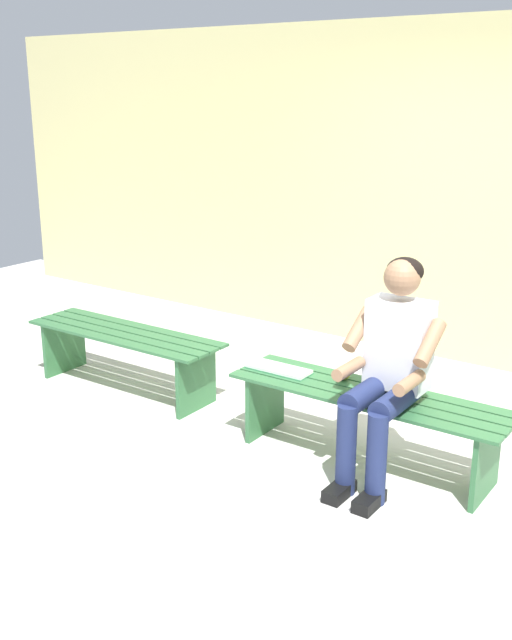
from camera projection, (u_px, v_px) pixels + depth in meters
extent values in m
cube|color=beige|center=(126.00, 486.00, 4.27)|extent=(10.00, 7.00, 0.04)
cube|color=#D1C684|center=(440.00, 193.00, 6.02)|extent=(9.50, 0.24, 2.63)
cube|color=#2D6038|center=(381.00, 385.00, 4.51)|extent=(1.66, 0.12, 0.02)
cube|color=#2D6038|center=(372.00, 391.00, 4.42)|extent=(1.66, 0.12, 0.02)
cube|color=#2D6038|center=(363.00, 397.00, 4.33)|extent=(1.66, 0.12, 0.02)
cube|color=#2D6038|center=(354.00, 404.00, 4.24)|extent=(1.66, 0.12, 0.02)
cube|color=#2D6038|center=(486.00, 462.00, 4.05)|extent=(0.04, 0.40, 0.42)
cube|color=#2D6038|center=(265.00, 402.00, 4.83)|extent=(0.04, 0.40, 0.42)
cube|color=#2D6038|center=(141.00, 327.00, 5.59)|extent=(1.55, 0.12, 0.02)
cube|color=#2D6038|center=(130.00, 331.00, 5.50)|extent=(1.55, 0.12, 0.02)
cube|color=#2D6038|center=(119.00, 335.00, 5.41)|extent=(1.55, 0.12, 0.02)
cube|color=#2D6038|center=(107.00, 339.00, 5.32)|extent=(1.55, 0.12, 0.02)
cube|color=#2D6038|center=(196.00, 381.00, 5.16)|extent=(0.04, 0.40, 0.42)
cube|color=#2D6038|center=(64.00, 345.00, 5.88)|extent=(0.04, 0.40, 0.42)
cube|color=silver|center=(399.00, 344.00, 4.20)|extent=(0.34, 0.20, 0.50)
sphere|color=#936B4C|center=(402.00, 277.00, 4.08)|extent=(0.20, 0.20, 0.20)
ellipsoid|color=black|center=(405.00, 271.00, 4.10)|extent=(0.20, 0.19, 0.15)
cylinder|color=navy|center=(396.00, 401.00, 4.07)|extent=(0.13, 0.40, 0.13)
cylinder|color=navy|center=(366.00, 394.00, 4.17)|extent=(0.13, 0.40, 0.13)
cylinder|color=navy|center=(376.00, 459.00, 3.99)|extent=(0.11, 0.11, 0.51)
cube|color=black|center=(369.00, 501.00, 4.01)|extent=(0.10, 0.22, 0.07)
cylinder|color=navy|center=(346.00, 450.00, 4.09)|extent=(0.11, 0.11, 0.51)
cube|color=black|center=(339.00, 491.00, 4.11)|extent=(0.10, 0.22, 0.07)
cylinder|color=#936B4C|center=(430.00, 343.00, 4.00)|extent=(0.08, 0.28, 0.23)
cylinder|color=#936B4C|center=(409.00, 383.00, 3.95)|extent=(0.07, 0.26, 0.07)
cylinder|color=#936B4C|center=(359.00, 329.00, 4.23)|extent=(0.08, 0.28, 0.23)
cylinder|color=#936B4C|center=(349.00, 369.00, 4.14)|extent=(0.07, 0.26, 0.07)
sphere|color=gold|center=(344.00, 373.00, 4.55)|extent=(0.09, 0.09, 0.09)
cube|color=white|center=(293.00, 372.00, 4.64)|extent=(0.20, 0.15, 0.02)
cube|color=white|center=(265.00, 366.00, 4.76)|extent=(0.20, 0.15, 0.02)
cube|color=#33724C|center=(279.00, 370.00, 4.70)|extent=(0.41, 0.16, 0.01)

